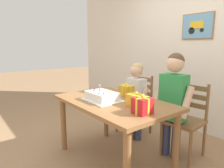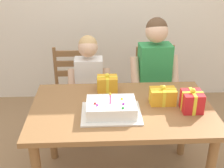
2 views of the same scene
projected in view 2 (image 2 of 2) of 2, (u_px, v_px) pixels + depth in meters
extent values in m
cube|color=olive|center=(122.00, 109.00, 2.31)|extent=(1.40, 0.86, 0.04)
cylinder|color=olive|center=(51.00, 126.00, 2.76)|extent=(0.07, 0.07, 0.71)
cylinder|color=olive|center=(184.00, 123.00, 2.81)|extent=(0.07, 0.07, 0.71)
cube|color=white|center=(111.00, 113.00, 2.20)|extent=(0.44, 0.34, 0.01)
cube|color=white|center=(111.00, 107.00, 2.18)|extent=(0.36, 0.26, 0.09)
cylinder|color=#E04C9E|center=(110.00, 100.00, 2.12)|extent=(0.01, 0.01, 0.07)
sphere|color=yellow|center=(110.00, 94.00, 2.10)|extent=(0.02, 0.02, 0.02)
sphere|color=green|center=(123.00, 108.00, 2.07)|extent=(0.02, 0.02, 0.02)
sphere|color=purple|center=(97.00, 105.00, 2.11)|extent=(0.02, 0.02, 0.02)
sphere|color=purple|center=(123.00, 104.00, 2.12)|extent=(0.02, 0.02, 0.02)
sphere|color=red|center=(95.00, 103.00, 2.13)|extent=(0.02, 0.02, 0.02)
sphere|color=yellow|center=(122.00, 99.00, 2.19)|extent=(0.02, 0.02, 0.02)
cube|color=gold|center=(107.00, 84.00, 2.52)|extent=(0.17, 0.13, 0.13)
cube|color=yellow|center=(107.00, 84.00, 2.52)|extent=(0.17, 0.02, 0.13)
cube|color=yellow|center=(107.00, 84.00, 2.52)|extent=(0.02, 0.14, 0.13)
sphere|color=yellow|center=(107.00, 75.00, 2.49)|extent=(0.04, 0.04, 0.04)
cube|color=red|center=(192.00, 101.00, 2.22)|extent=(0.15, 0.15, 0.15)
cube|color=yellow|center=(192.00, 101.00, 2.22)|extent=(0.16, 0.02, 0.16)
cube|color=yellow|center=(192.00, 101.00, 2.22)|extent=(0.02, 0.16, 0.16)
sphere|color=yellow|center=(193.00, 91.00, 2.18)|extent=(0.04, 0.04, 0.04)
cube|color=gold|center=(163.00, 96.00, 2.32)|extent=(0.20, 0.12, 0.13)
cube|color=yellow|center=(163.00, 96.00, 2.32)|extent=(0.20, 0.02, 0.13)
cube|color=yellow|center=(163.00, 96.00, 2.32)|extent=(0.02, 0.13, 0.13)
sphere|color=yellow|center=(163.00, 87.00, 2.29)|extent=(0.04, 0.04, 0.04)
cube|color=brown|center=(73.00, 96.00, 3.09)|extent=(0.42, 0.42, 0.04)
cylinder|color=brown|center=(92.00, 125.00, 3.03)|extent=(0.04, 0.04, 0.43)
cylinder|color=brown|center=(54.00, 126.00, 3.02)|extent=(0.04, 0.04, 0.43)
cylinder|color=brown|center=(93.00, 106.00, 3.37)|extent=(0.04, 0.04, 0.43)
cylinder|color=brown|center=(59.00, 107.00, 3.36)|extent=(0.04, 0.04, 0.43)
cylinder|color=brown|center=(91.00, 67.00, 3.16)|extent=(0.04, 0.04, 0.45)
cylinder|color=brown|center=(55.00, 68.00, 3.15)|extent=(0.04, 0.04, 0.45)
cube|color=brown|center=(74.00, 73.00, 3.18)|extent=(0.36, 0.03, 0.06)
cube|color=brown|center=(73.00, 64.00, 3.14)|extent=(0.36, 0.03, 0.06)
cube|color=brown|center=(73.00, 54.00, 3.09)|extent=(0.36, 0.03, 0.06)
cube|color=brown|center=(158.00, 94.00, 3.13)|extent=(0.46, 0.46, 0.04)
cylinder|color=brown|center=(179.00, 122.00, 3.09)|extent=(0.04, 0.04, 0.43)
cylinder|color=brown|center=(143.00, 124.00, 3.04)|extent=(0.04, 0.04, 0.43)
cylinder|color=brown|center=(168.00, 104.00, 3.42)|extent=(0.04, 0.04, 0.43)
cylinder|color=brown|center=(135.00, 106.00, 3.38)|extent=(0.04, 0.04, 0.43)
cylinder|color=brown|center=(171.00, 65.00, 3.22)|extent=(0.04, 0.04, 0.45)
cylinder|color=brown|center=(137.00, 67.00, 3.17)|extent=(0.04, 0.04, 0.45)
cube|color=brown|center=(154.00, 72.00, 3.22)|extent=(0.36, 0.06, 0.06)
cube|color=brown|center=(155.00, 62.00, 3.17)|extent=(0.36, 0.06, 0.06)
cube|color=brown|center=(155.00, 52.00, 3.12)|extent=(0.36, 0.06, 0.06)
cylinder|color=#38426B|center=(157.00, 117.00, 3.11)|extent=(0.10, 0.10, 0.49)
cylinder|color=#38426B|center=(145.00, 118.00, 3.09)|extent=(0.10, 0.10, 0.49)
cube|color=#2D934C|center=(154.00, 72.00, 2.87)|extent=(0.31, 0.21, 0.56)
cylinder|color=#E0B293|center=(174.00, 74.00, 2.87)|extent=(0.10, 0.24, 0.37)
cylinder|color=#E0B293|center=(135.00, 76.00, 2.83)|extent=(0.10, 0.24, 0.37)
sphere|color=#E0B293|center=(157.00, 31.00, 2.70)|extent=(0.21, 0.21, 0.21)
sphere|color=brown|center=(157.00, 28.00, 2.69)|extent=(0.20, 0.20, 0.20)
cylinder|color=#38426B|center=(96.00, 122.00, 3.09)|extent=(0.09, 0.09, 0.43)
cylinder|color=#38426B|center=(85.00, 122.00, 3.08)|extent=(0.09, 0.09, 0.43)
cube|color=white|center=(89.00, 82.00, 2.89)|extent=(0.26, 0.16, 0.49)
cylinder|color=#E0B293|center=(107.00, 85.00, 2.87)|extent=(0.07, 0.20, 0.32)
cylinder|color=#E0B293|center=(72.00, 86.00, 2.86)|extent=(0.07, 0.20, 0.32)
sphere|color=#E0B293|center=(88.00, 47.00, 2.73)|extent=(0.18, 0.18, 0.18)
sphere|color=tan|center=(88.00, 45.00, 2.73)|extent=(0.17, 0.17, 0.17)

